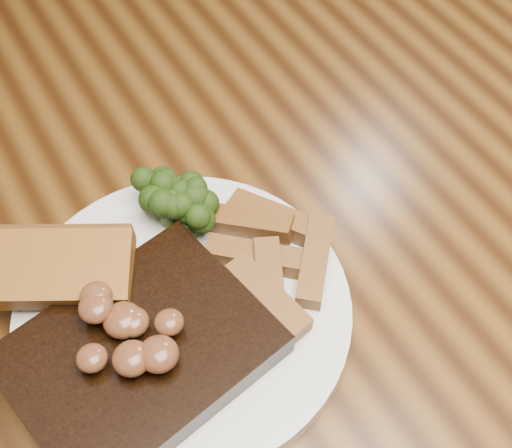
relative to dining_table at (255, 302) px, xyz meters
The scene contains 8 objects.
dining_table is the anchor object (origin of this frame).
plate 0.13m from the dining_table, 160.46° to the right, with size 0.26×0.26×0.01m, color silver.
steak 0.18m from the dining_table, 157.49° to the right, with size 0.18×0.14×0.03m, color black.
steak_bone 0.21m from the dining_table, 138.14° to the right, with size 0.13×0.01×0.02m, color beige.
mushroom_pile 0.20m from the dining_table, 164.22° to the right, with size 0.08×0.08×0.03m, color brown, non-canonical shape.
garlic_bread 0.19m from the dining_table, 168.27° to the left, with size 0.10×0.06×0.02m, color brown.
potato_wedges 0.12m from the dining_table, 105.56° to the right, with size 0.10×0.10×0.02m, color brown, non-canonical shape.
broccoli_cluster 0.14m from the dining_table, 130.84° to the left, with size 0.07×0.07×0.04m, color #20360C, non-canonical shape.
Camera 1 is at (-0.17, -0.29, 1.25)m, focal length 50.00 mm.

